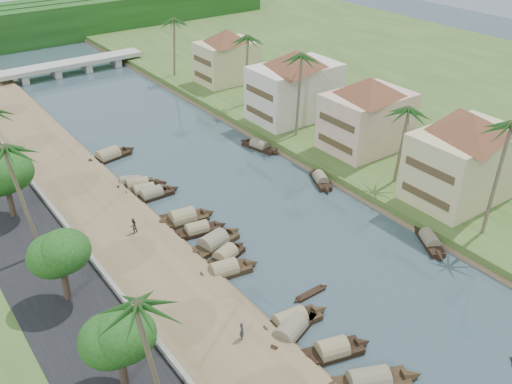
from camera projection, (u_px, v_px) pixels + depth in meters
ground at (321, 252)px, 58.39m from camera, size 220.00×220.00×0.00m
left_bank at (97, 214)px, 64.19m from camera, size 10.00×180.00×0.80m
right_bank at (329, 138)px, 81.86m from camera, size 16.00×180.00×1.20m
road at (19, 236)px, 59.72m from camera, size 8.00×180.00×1.40m
retaining_wall at (59, 218)px, 61.58m from camera, size 0.40×180.00×1.10m
far_right_fill at (485, 88)px, 100.66m from camera, size 60.00×220.00×1.15m
treeline at (25, 25)px, 127.00m from camera, size 120.00×14.00×8.00m
bridge at (71, 65)px, 108.36m from camera, size 28.00×4.00×2.40m
building_near at (465, 156)px, 63.47m from camera, size 14.85×14.85×10.20m
building_mid at (367, 113)px, 75.39m from camera, size 14.11×14.11×9.70m
building_far at (295, 84)px, 84.65m from camera, size 15.59×15.59×10.20m
building_distant at (227, 55)px, 99.52m from camera, size 12.62×12.62×9.20m
sampan_0 at (369, 383)px, 43.03m from camera, size 8.99×5.32×2.36m
sampan_1 at (332, 351)px, 45.86m from camera, size 7.39×3.55×2.16m
sampan_2 at (290, 322)px, 48.83m from camera, size 8.13×2.48×2.13m
sampan_3 at (290, 332)px, 47.76m from camera, size 8.45×4.63×2.25m
sampan_4 at (224, 271)px, 55.00m from camera, size 7.68×2.95×2.15m
sampan_5 at (226, 256)px, 57.10m from camera, size 6.47×3.58×2.05m
sampan_6 at (214, 244)px, 59.00m from camera, size 8.34×3.68×2.40m
sampan_7 at (197, 230)px, 61.18m from camera, size 7.17×2.65×1.91m
sampan_8 at (183, 219)px, 63.14m from camera, size 8.02×2.96×2.40m
sampan_9 at (152, 195)px, 67.80m from camera, size 7.57×1.73×1.95m
sampan_10 at (144, 192)px, 68.53m from camera, size 7.29×3.02×2.00m
sampan_11 at (138, 186)px, 69.64m from camera, size 7.72×3.64×2.18m
sampan_12 at (131, 183)px, 70.47m from camera, size 7.18×4.52×1.81m
sampan_13 at (108, 157)px, 76.85m from camera, size 8.82×3.18×2.35m
sampan_14 at (430, 241)px, 59.50m from camera, size 4.78×7.07×1.84m
sampan_15 at (321, 180)px, 71.11m from camera, size 3.98×6.64×1.84m
sampan_16 at (259, 146)px, 79.73m from camera, size 3.13×7.48×1.85m
canoe_1 at (311, 294)px, 52.53m from camera, size 4.27×0.79×0.69m
canoe_2 at (164, 218)px, 64.00m from camera, size 6.11×2.22×0.88m
palm_0 at (508, 128)px, 53.73m from camera, size 3.20×3.20×13.62m
palm_1 at (405, 111)px, 64.81m from camera, size 3.20×3.20×10.76m
palm_2 at (299, 57)px, 75.76m from camera, size 3.20×3.20×13.05m
palm_3 at (245, 39)px, 86.60m from camera, size 3.20×3.20×12.35m
palm_4 at (149, 302)px, 34.49m from camera, size 3.20×3.20×11.78m
palm_5 at (15, 148)px, 50.07m from camera, size 3.20×3.20×13.28m
palm_7 at (171, 21)px, 99.92m from camera, size 3.20×3.20×11.58m
tree_1 at (118, 338)px, 39.42m from camera, size 4.51×4.51×6.47m
tree_2 at (59, 254)px, 47.64m from camera, size 4.45×4.45×6.69m
tree_3 at (4, 174)px, 59.39m from camera, size 5.23×5.23×7.34m
tree_6 at (319, 81)px, 87.72m from camera, size 4.85×4.85×6.62m
person_near at (242, 331)px, 46.15m from camera, size 0.62×0.71×1.65m
person_far at (133, 226)px, 59.68m from camera, size 0.98×0.86×1.71m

